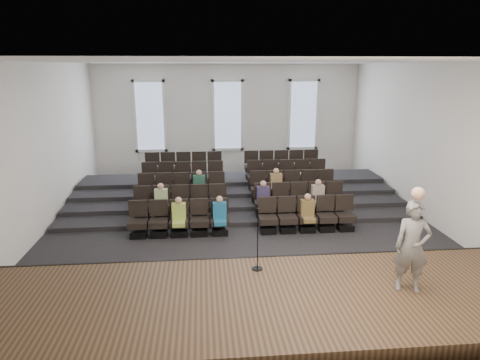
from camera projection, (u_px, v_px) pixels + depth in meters
name	position (u px, v px, depth m)	size (l,w,h in m)	color
ground	(242.00, 226.00, 13.47)	(14.00, 14.00, 0.00)	black
ceiling	(242.00, 61.00, 12.17)	(12.00, 14.00, 0.02)	white
wall_back	(228.00, 120.00, 19.58)	(12.00, 0.04, 5.00)	white
wall_front	(289.00, 239.00, 6.07)	(12.00, 0.04, 5.00)	white
wall_left	(34.00, 152.00, 12.30)	(0.04, 14.00, 5.00)	white
wall_right	(434.00, 145.00, 13.35)	(0.04, 14.00, 5.00)	white
stage	(266.00, 307.00, 8.50)	(11.80, 3.60, 0.50)	#4F3922
stage_lip	(255.00, 267.00, 10.20)	(11.80, 0.06, 0.52)	black
risers	(234.00, 192.00, 16.47)	(11.80, 4.80, 0.60)	black
seating_rows	(238.00, 192.00, 14.77)	(6.80, 4.70, 1.67)	black
windows	(228.00, 116.00, 19.46)	(8.44, 0.10, 3.24)	white
audience	(241.00, 199.00, 13.57)	(5.45, 2.64, 1.10)	#A2BD4B
speaker	(412.00, 247.00, 8.44)	(0.68, 0.45, 1.86)	slate
mic_stand	(258.00, 251.00, 9.42)	(0.24, 0.24, 1.44)	black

